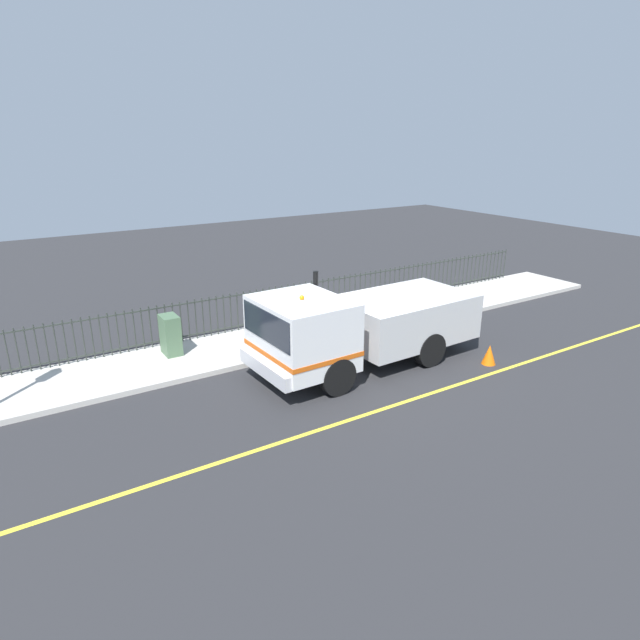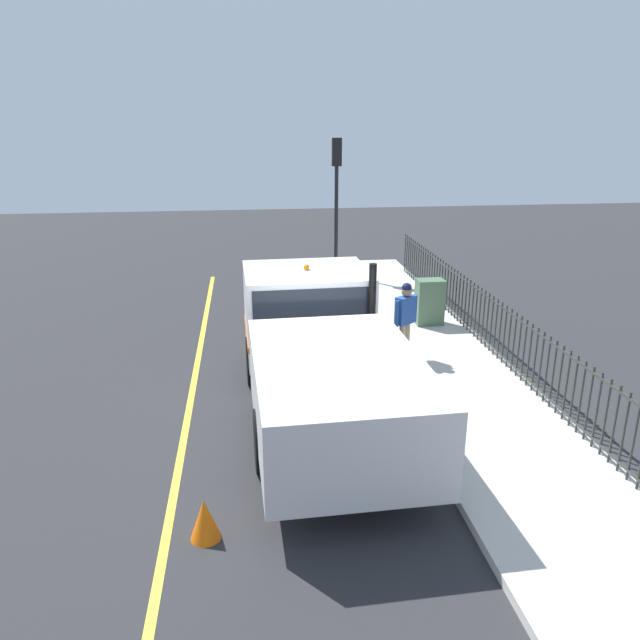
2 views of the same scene
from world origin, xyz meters
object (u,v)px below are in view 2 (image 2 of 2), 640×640
Objects in this scene: worker_standing at (406,313)px; utility_cabinet at (429,302)px; traffic_light_near at (337,180)px; traffic_cone at (205,519)px; work_truck at (319,346)px.

utility_cabinet is at bearing -152.74° from worker_standing.
traffic_light_near is at bearing -120.58° from worker_standing.
worker_standing reaches higher than utility_cabinet.
worker_standing is at bearing 53.01° from traffic_cone.
worker_standing is at bearing -119.36° from utility_cabinet.
traffic_cone is at bearing 19.63° from worker_standing.
work_truck is 5.19m from utility_cabinet.
utility_cabinet is (1.20, 2.13, -0.45)m from worker_standing.
work_truck is 3.96× the size of worker_standing.
worker_standing is 0.39× the size of traffic_light_near.
work_truck is at bearing 60.84° from traffic_cone.
traffic_cone is at bearing 76.56° from traffic_light_near.
traffic_light_near reaches higher than utility_cabinet.
traffic_cone is at bearing -120.82° from work_truck.
worker_standing is 3.00× the size of traffic_cone.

